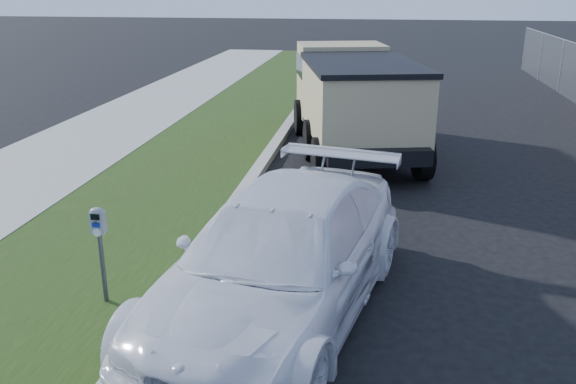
# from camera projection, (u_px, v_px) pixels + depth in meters

# --- Properties ---
(ground) EXTENTS (120.00, 120.00, 0.00)m
(ground) POSITION_uv_depth(u_px,v_px,m) (389.00, 301.00, 7.44)
(ground) COLOR black
(ground) RESTS_ON ground
(streetside) EXTENTS (6.12, 50.00, 0.15)m
(streetside) POSITION_uv_depth(u_px,v_px,m) (48.00, 213.00, 10.07)
(streetside) COLOR gray
(streetside) RESTS_ON ground
(parking_meter) EXTENTS (0.17, 0.12, 1.19)m
(parking_meter) POSITION_uv_depth(u_px,v_px,m) (99.00, 235.00, 6.91)
(parking_meter) COLOR #3F4247
(parking_meter) RESTS_ON ground
(white_wagon) EXTENTS (3.06, 5.34, 1.46)m
(white_wagon) POSITION_uv_depth(u_px,v_px,m) (281.00, 256.00, 6.96)
(white_wagon) COLOR white
(white_wagon) RESTS_ON ground
(dump_truck) EXTENTS (3.36, 6.05, 2.24)m
(dump_truck) POSITION_uv_depth(u_px,v_px,m) (352.00, 96.00, 13.74)
(dump_truck) COLOR black
(dump_truck) RESTS_ON ground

